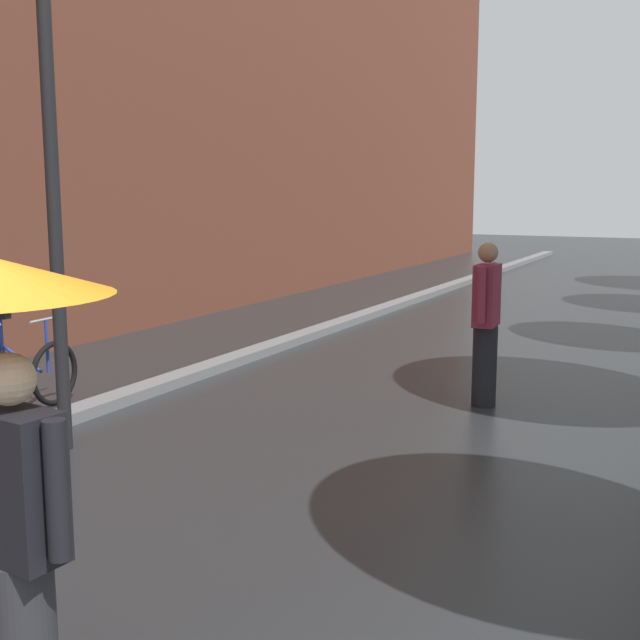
% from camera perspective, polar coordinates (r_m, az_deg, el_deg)
% --- Properties ---
extents(building_facade, '(8.00, 36.00, 11.61)m').
position_cam_1_polar(building_facade, '(17.54, -21.28, 20.07)').
color(building_facade, brown).
rests_on(building_facade, ground).
extents(kerb_strip, '(0.30, 36.00, 0.12)m').
position_cam_1_polar(kerb_strip, '(13.25, 0.40, -0.60)').
color(kerb_strip, slate).
rests_on(kerb_strip, ground).
extents(parked_bicycle_3, '(1.12, 0.76, 0.96)m').
position_cam_1_polar(parked_bicycle_3, '(9.51, -20.41, -3.09)').
color(parked_bicycle_3, black).
rests_on(parked_bicycle_3, ground).
extents(street_lamp_post, '(0.24, 0.24, 4.41)m').
position_cam_1_polar(street_lamp_post, '(7.38, -18.29, 10.83)').
color(street_lamp_post, black).
rests_on(street_lamp_post, ground).
extents(pedestrian_walking_midground, '(0.26, 0.59, 1.75)m').
position_cam_1_polar(pedestrian_walking_midground, '(8.78, 11.53, -0.23)').
color(pedestrian_walking_midground, black).
rests_on(pedestrian_walking_midground, ground).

